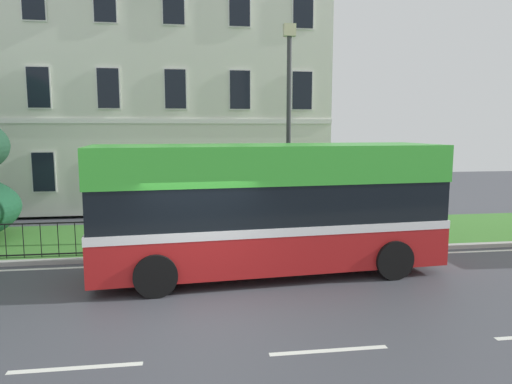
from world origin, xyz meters
TOP-DOWN VIEW (x-y plane):
  - ground_plane at (0.00, 0.86)m, footprint 60.00×56.00m
  - georgian_townhouse at (-2.02, 15.51)m, footprint 16.03×9.82m
  - iron_verge_railing at (-2.02, 4.40)m, footprint 12.75×0.04m
  - single_decker_bus at (1.75, 2.55)m, footprint 8.78×3.13m
  - street_lamp_post at (2.83, 5.40)m, footprint 0.36×0.24m

SIDE VIEW (x-z plane):
  - ground_plane at x=0.00m, z-range -0.11..0.07m
  - iron_verge_railing at x=-2.02m, z-range 0.14..1.11m
  - single_decker_bus at x=1.75m, z-range 0.08..3.32m
  - street_lamp_post at x=2.83m, z-range 0.61..7.24m
  - georgian_townhouse at x=-2.02m, z-range 0.15..12.76m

